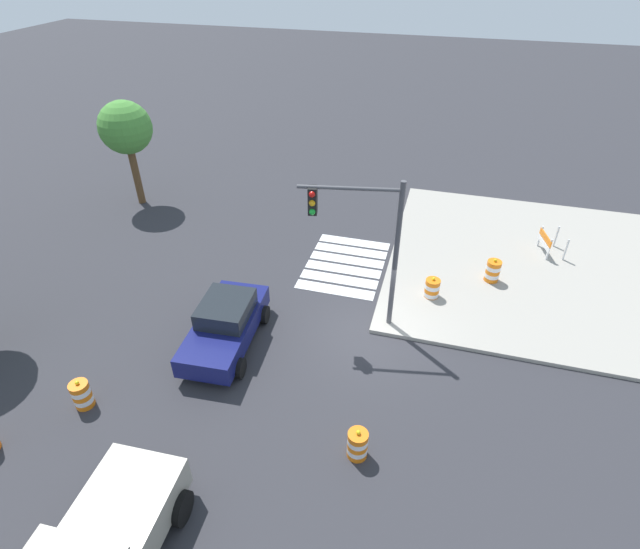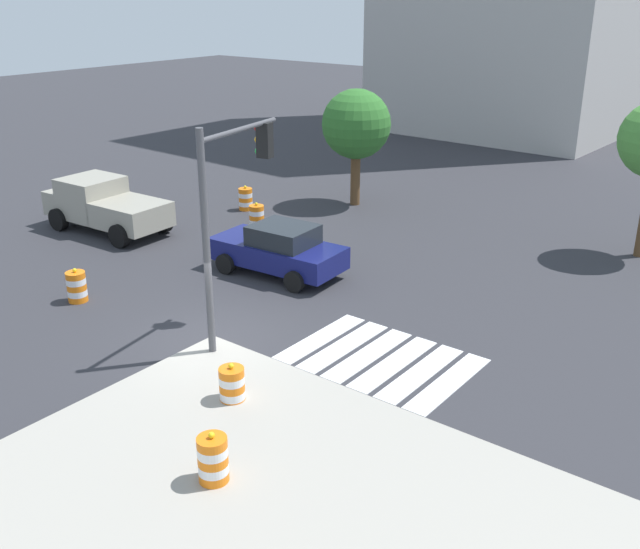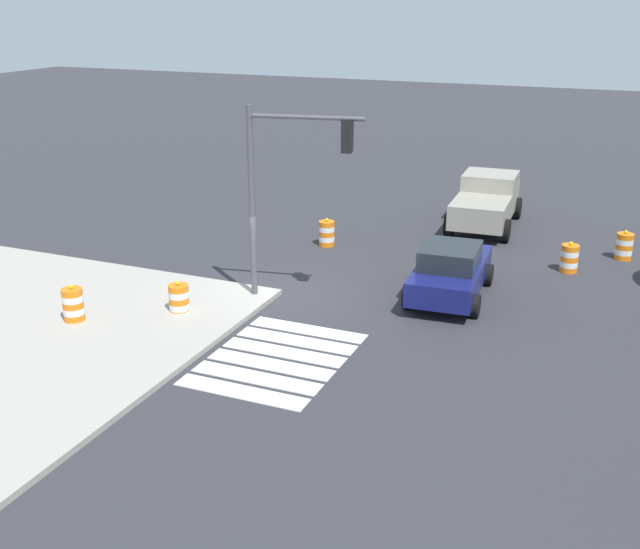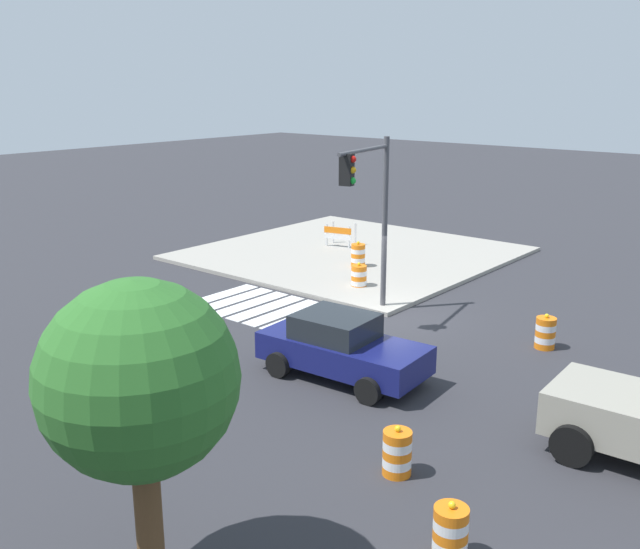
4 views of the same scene
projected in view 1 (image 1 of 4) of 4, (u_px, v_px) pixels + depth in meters
The scene contains 11 objects.
ground_plane at pixel (369, 333), 17.45m from camera, with size 120.00×120.00×0.00m, color #2D2D33.
sidewalk_corner at pixel (535, 265), 20.82m from camera, with size 12.00×12.00×0.15m, color #9E998E.
crosswalk_stripes at pixel (345, 264), 20.99m from camera, with size 4.35×3.20×0.02m.
sports_car at pixel (225, 324), 16.62m from camera, with size 4.41×2.36×1.63m.
traffic_barrel_near_corner at pixel (357, 444), 13.17m from camera, with size 0.56×0.56×1.02m.
traffic_barrel_crosswalk_end at pixel (432, 290), 18.80m from camera, with size 0.56×0.56×1.02m.
traffic_barrel_median_far at pixel (82, 394), 14.57m from camera, with size 0.56×0.56×1.02m.
traffic_barrel_on_sidewalk at pixel (493, 271), 19.56m from camera, with size 0.56×0.56×1.02m.
construction_barricade at pixel (548, 241), 21.18m from camera, with size 1.39×1.05×1.00m.
traffic_light_pole at pixel (362, 231), 15.60m from camera, with size 0.87×3.25×5.50m.
street_tree_streetside_mid at pixel (126, 129), 23.52m from camera, with size 2.53×2.53×5.23m.
Camera 1 is at (-13.03, -1.80, 11.79)m, focal length 27.55 mm.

